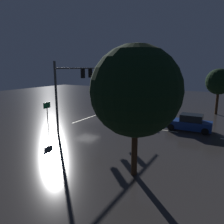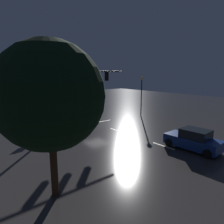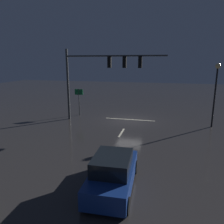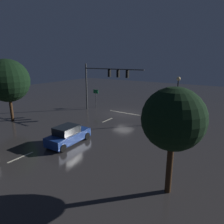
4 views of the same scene
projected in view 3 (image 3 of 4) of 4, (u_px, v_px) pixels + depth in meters
The scene contains 8 objects.
ground_plane at pixel (129, 120), 21.56m from camera, with size 80.00×80.00×0.00m, color #2D2B2B.
traffic_signal_assembly at pixel (101, 70), 20.18m from camera, with size 9.50×0.47×6.88m.
lane_dash_far at pixel (121, 133), 17.78m from camera, with size 2.20×0.16×0.01m, color beige.
lane_dash_mid at pixel (101, 166), 12.10m from camera, with size 2.20×0.16×0.01m, color beige.
stop_bar at pixel (130, 119), 21.84m from camera, with size 5.00×0.16×0.01m, color beige.
car_approaching at pixel (113, 173), 9.81m from camera, with size 2.04×4.42×1.70m.
street_lamp_left_kerb at pixel (216, 84), 18.50m from camera, with size 0.44×0.44×5.56m.
route_sign at pixel (79, 96), 23.18m from camera, with size 0.90×0.09×2.89m.
Camera 3 is at (-3.24, 20.63, 5.72)m, focal length 34.71 mm.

